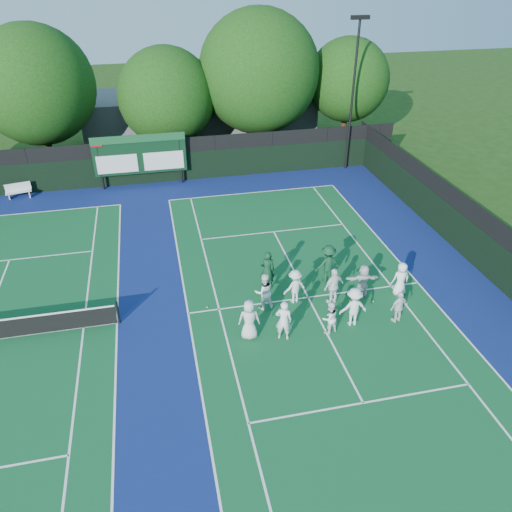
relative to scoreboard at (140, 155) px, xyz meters
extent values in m
plane|color=#1C3B10|center=(7.01, -15.59, -2.19)|extent=(120.00, 120.00, 0.00)
cube|color=navy|center=(1.01, -14.59, -2.19)|extent=(34.00, 32.00, 0.01)
cube|color=#115328|center=(7.01, -14.59, -2.18)|extent=(10.97, 23.77, 0.00)
cube|color=white|center=(7.01, -2.70, -2.18)|extent=(10.97, 0.08, 0.00)
cube|color=white|center=(1.53, -14.59, -2.18)|extent=(0.08, 23.77, 0.00)
cube|color=white|center=(12.50, -14.59, -2.18)|extent=(0.08, 23.77, 0.00)
cube|color=white|center=(2.90, -14.59, -2.18)|extent=(0.08, 23.77, 0.00)
cube|color=white|center=(11.13, -14.59, -2.18)|extent=(0.08, 23.77, 0.00)
cube|color=white|center=(7.01, -20.99, -2.18)|extent=(8.23, 0.08, 0.00)
cube|color=white|center=(7.01, -8.19, -2.18)|extent=(8.23, 0.08, 0.00)
cube|color=white|center=(7.01, -14.59, -2.18)|extent=(0.08, 12.80, 0.00)
cube|color=white|center=(-6.99, -2.70, -2.18)|extent=(10.97, 0.08, 0.00)
cube|color=white|center=(-1.50, -14.59, -2.18)|extent=(0.08, 23.77, 0.00)
cube|color=white|center=(-2.87, -14.59, -2.18)|extent=(0.08, 23.77, 0.00)
cube|color=white|center=(-6.99, -8.19, -2.18)|extent=(8.23, 0.08, 0.00)
cube|color=black|center=(1.01, 0.41, -1.19)|extent=(34.00, 0.08, 2.00)
cube|color=black|center=(1.01, 0.41, 0.31)|extent=(34.00, 0.05, 1.00)
cube|color=black|center=(16.01, -14.59, -1.19)|extent=(0.08, 32.00, 2.00)
cube|color=black|center=(16.01, -14.59, 0.31)|extent=(0.05, 32.00, 1.00)
cylinder|color=black|center=(-2.59, 0.01, -0.44)|extent=(0.16, 0.16, 3.50)
cylinder|color=black|center=(2.61, 0.01, -0.44)|extent=(0.16, 0.16, 3.50)
cube|color=black|center=(0.01, 0.01, 0.01)|extent=(6.00, 0.15, 2.60)
cube|color=#154C26|center=(0.01, -0.09, 1.11)|extent=(6.00, 0.05, 0.50)
cube|color=silver|center=(-1.49, -0.09, -0.49)|extent=(2.60, 0.04, 1.20)
cube|color=silver|center=(1.51, -0.09, -0.49)|extent=(2.60, 0.04, 1.20)
cube|color=#A50D15|center=(-2.59, -0.09, 1.01)|extent=(0.70, 0.04, 0.50)
cube|color=#5D5D62|center=(5.01, 8.41, -0.19)|extent=(18.00, 6.00, 4.00)
cylinder|color=black|center=(14.51, 0.11, 2.81)|extent=(0.16, 0.16, 10.00)
cube|color=black|center=(14.51, 0.11, 7.81)|extent=(1.20, 0.30, 0.25)
cylinder|color=black|center=(-1.39, -14.59, -1.64)|extent=(0.10, 0.10, 1.10)
cube|color=silver|center=(-7.80, -0.29, -1.76)|extent=(1.59, 0.74, 0.06)
cube|color=silver|center=(-7.80, -0.13, -1.47)|extent=(1.52, 0.40, 0.51)
cube|color=silver|center=(-8.42, -0.29, -1.99)|extent=(0.14, 0.36, 0.41)
cube|color=silver|center=(-7.19, -0.29, -1.99)|extent=(0.14, 0.36, 0.41)
cylinder|color=black|center=(-6.18, 3.91, -0.63)|extent=(0.44, 0.44, 3.13)
sphere|color=#11360C|center=(-6.18, 3.91, 3.84)|extent=(7.74, 7.74, 7.74)
sphere|color=#11360C|center=(-5.58, 4.21, 3.07)|extent=(5.42, 5.42, 5.42)
cylinder|color=black|center=(2.25, 3.91, -1.03)|extent=(0.44, 0.44, 2.33)
sphere|color=#11360C|center=(2.25, 3.91, 2.68)|extent=(6.77, 6.77, 6.77)
sphere|color=#11360C|center=(2.85, 4.21, 2.00)|extent=(4.74, 4.74, 4.74)
cylinder|color=black|center=(8.86, 3.91, -0.69)|extent=(0.44, 0.44, 3.01)
sphere|color=#11360C|center=(8.86, 3.91, 4.04)|extent=(8.58, 8.58, 8.58)
sphere|color=#11360C|center=(9.46, 4.21, 3.18)|extent=(6.00, 6.00, 6.00)
cylinder|color=black|center=(15.65, 3.91, -0.64)|extent=(0.44, 0.44, 3.10)
sphere|color=#11360C|center=(15.65, 3.91, 3.19)|extent=(6.08, 6.08, 6.08)
sphere|color=#11360C|center=(16.25, 4.21, 2.58)|extent=(4.25, 4.25, 4.25)
sphere|color=yellow|center=(8.77, -15.31, -2.16)|extent=(0.07, 0.07, 0.07)
sphere|color=yellow|center=(9.79, -15.55, -2.16)|extent=(0.07, 0.07, 0.07)
sphere|color=yellow|center=(2.40, -14.35, -2.16)|extent=(0.07, 0.07, 0.07)
sphere|color=yellow|center=(6.64, -12.69, -2.16)|extent=(0.07, 0.07, 0.07)
imported|color=silver|center=(3.83, -16.67, -1.29)|extent=(0.97, 0.72, 1.80)
imported|color=white|center=(5.17, -17.03, -1.28)|extent=(0.77, 0.63, 1.83)
imported|color=white|center=(7.11, -17.07, -1.45)|extent=(0.86, 0.75, 1.48)
imported|color=white|center=(8.25, -16.79, -1.29)|extent=(1.18, 0.71, 1.80)
imported|color=white|center=(10.20, -17.02, -1.44)|extent=(0.95, 0.58, 1.51)
imported|color=white|center=(4.86, -14.89, -1.31)|extent=(0.90, 0.73, 1.76)
imported|color=white|center=(6.31, -14.72, -1.37)|extent=(1.18, 0.86, 1.64)
imported|color=white|center=(7.96, -15.16, -1.30)|extent=(1.13, 0.77, 1.78)
imported|color=silver|center=(9.45, -14.95, -1.37)|extent=(1.57, 0.67, 1.64)
imported|color=white|center=(11.18, -15.19, -1.37)|extent=(0.82, 0.54, 1.65)
imported|color=#0F381F|center=(5.37, -13.39, -1.22)|extent=(0.76, 0.55, 1.94)
imported|color=#103C22|center=(8.28, -13.47, -1.23)|extent=(1.32, 0.86, 1.93)
camera|label=1|loc=(0.71, -32.10, 11.35)|focal=35.00mm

